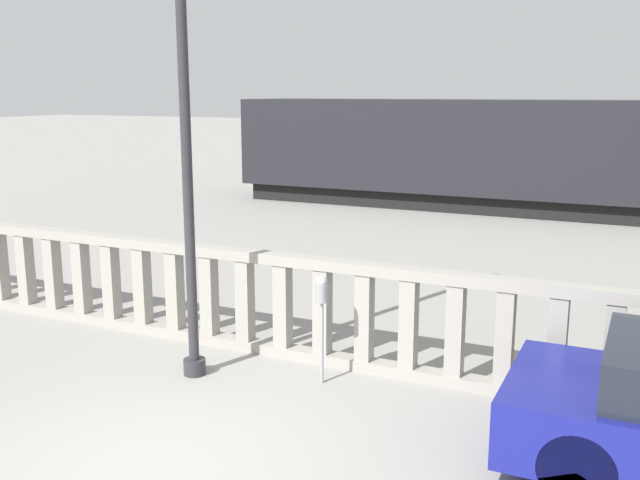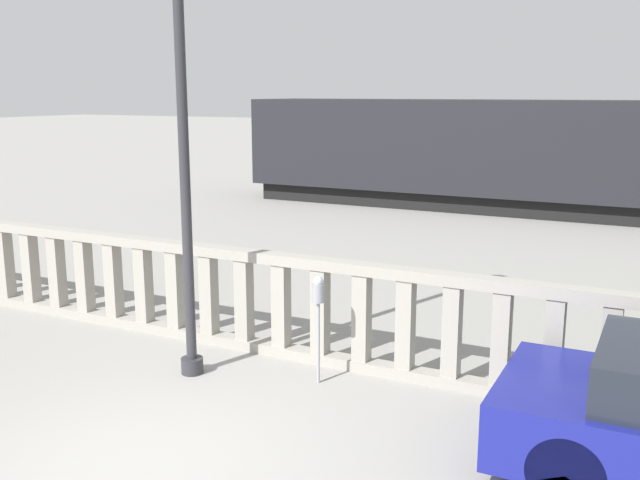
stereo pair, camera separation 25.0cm
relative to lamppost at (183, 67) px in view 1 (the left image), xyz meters
name	(u,v)px [view 1 (the left image)]	position (x,y,z in m)	size (l,w,h in m)	color
ground_plane	(151,471)	(1.00, -2.14, -3.78)	(160.00, 160.00, 0.00)	gray
balustrade	(302,308)	(1.00, 1.05, -3.08)	(16.69, 0.24, 1.41)	#9E998E
lamppost	(183,67)	(0.00, 0.00, 0.00)	(0.35, 0.35, 6.57)	#2D2D33
parking_meter	(322,300)	(1.57, 0.44, -2.72)	(0.15, 0.15, 1.35)	#99999E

